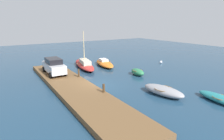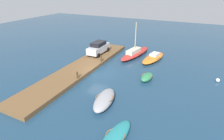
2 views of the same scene
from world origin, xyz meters
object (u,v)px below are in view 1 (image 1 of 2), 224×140
motorboat_orange (104,63)px  rowboat_grey (163,91)px  mooring_post_mid_west (104,88)px  mooring_post_west (79,73)px  marker_buoy (161,62)px  dinghy_green (138,72)px  sailboat_red (84,64)px  parked_car (54,66)px  rowboat_teal (221,99)px

motorboat_orange → rowboat_grey: bearing=5.5°
motorboat_orange → mooring_post_mid_west: bearing=-18.9°
mooring_post_west → marker_buoy: (-1.27, 14.20, -0.66)m
dinghy_green → mooring_post_mid_west: 7.86m
sailboat_red → marker_buoy: sailboat_red is taller
dinghy_green → mooring_post_west: 7.15m
mooring_post_west → motorboat_orange: bearing=128.2°
parked_car → marker_buoy: (1.44, 16.12, -1.16)m
mooring_post_west → marker_buoy: mooring_post_west is taller
rowboat_grey → parked_car: 12.54m
marker_buoy → mooring_post_west: bearing=-84.9°
motorboat_orange → mooring_post_mid_west: 11.87m
mooring_post_mid_west → parked_car: size_ratio=0.17×
mooring_post_west → parked_car: bearing=-144.6°
rowboat_teal → mooring_post_west: size_ratio=4.61×
sailboat_red → dinghy_green: (7.07, 3.88, -0.07)m
marker_buoy → rowboat_grey: bearing=-46.1°
dinghy_green → rowboat_teal: (9.73, 0.51, -0.10)m
sailboat_red → mooring_post_mid_west: size_ratio=10.77×
mooring_post_mid_west → marker_buoy: mooring_post_mid_west is taller
motorboat_orange → dinghy_green: motorboat_orange is taller
motorboat_orange → rowboat_grey: motorboat_orange is taller
dinghy_green → marker_buoy: size_ratio=5.49×
rowboat_teal → motorboat_orange: bearing=-169.3°
mooring_post_mid_west → marker_buoy: size_ratio=1.70×
motorboat_orange → mooring_post_west: bearing=-40.2°
sailboat_red → motorboat_orange: size_ratio=1.35×
sailboat_red → mooring_post_mid_west: bearing=-5.5°
mooring_post_west → mooring_post_mid_west: (5.48, 0.00, -0.07)m
dinghy_green → rowboat_grey: (6.14, -2.22, 0.02)m
motorboat_orange → mooring_post_mid_west: mooring_post_mid_west is taller
mooring_post_west → mooring_post_mid_west: size_ratio=1.19×
mooring_post_mid_west → parked_car: 8.43m
motorboat_orange → marker_buoy: 8.88m
dinghy_green → marker_buoy: bearing=120.4°
mooring_post_west → marker_buoy: 14.27m
dinghy_green → motorboat_orange: bearing=-164.4°
rowboat_grey → rowboat_teal: (3.59, 2.73, -0.11)m
mooring_post_mid_west → sailboat_red: bearing=164.3°
rowboat_teal → mooring_post_west: 13.69m
rowboat_teal → rowboat_grey: bearing=-136.9°
rowboat_teal → mooring_post_mid_west: 9.57m
dinghy_green → parked_car: bearing=-109.0°
parked_car → rowboat_grey: bearing=32.1°
marker_buoy → dinghy_green: bearing=-67.5°
parked_car → rowboat_teal: bearing=33.5°
rowboat_grey → parked_car: (-10.61, -6.61, 0.97)m
motorboat_orange → parked_car: bearing=-64.0°
rowboat_teal → dinghy_green: bearing=-171.2°
dinghy_green → mooring_post_west: mooring_post_west is taller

